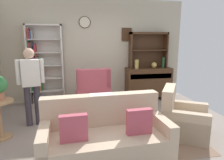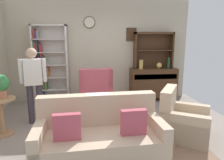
% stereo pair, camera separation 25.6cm
% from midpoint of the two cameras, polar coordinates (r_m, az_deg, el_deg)
% --- Properties ---
extents(ground_plane, '(5.40, 4.60, 0.02)m').
position_cam_midpoint_polar(ground_plane, '(3.99, 0.77, -14.29)').
color(ground_plane, gray).
extents(wall_back, '(5.00, 0.09, 2.80)m').
position_cam_midpoint_polar(wall_back, '(5.71, -1.97, 8.32)').
color(wall_back, '#BCB299').
rests_on(wall_back, ground_plane).
extents(area_rug, '(2.67, 1.73, 0.01)m').
position_cam_midpoint_polar(area_rug, '(3.74, 4.54, -15.88)').
color(area_rug, '#846651').
rests_on(area_rug, ground_plane).
extents(bookshelf, '(0.90, 0.30, 2.10)m').
position_cam_midpoint_polar(bookshelf, '(5.63, -16.51, 3.93)').
color(bookshelf, silver).
rests_on(bookshelf, ground_plane).
extents(sideboard, '(1.30, 0.45, 0.92)m').
position_cam_midpoint_polar(sideboard, '(5.88, 12.84, -0.69)').
color(sideboard, '#422816').
rests_on(sideboard, ground_plane).
extents(sideboard_hutch, '(1.10, 0.26, 1.00)m').
position_cam_midpoint_polar(sideboard_hutch, '(5.86, 12.94, 9.62)').
color(sideboard_hutch, '#422816').
rests_on(sideboard_hutch, sideboard).
extents(vase_tall, '(0.11, 0.11, 0.25)m').
position_cam_midpoint_polar(vase_tall, '(5.60, 9.58, 4.39)').
color(vase_tall, tan).
rests_on(vase_tall, sideboard).
extents(vase_round, '(0.15, 0.15, 0.17)m').
position_cam_midpoint_polar(vase_round, '(5.78, 14.49, 4.01)').
color(vase_round, tan).
rests_on(vase_round, sideboard).
extents(bottle_wine, '(0.07, 0.07, 0.30)m').
position_cam_midpoint_polar(bottle_wine, '(5.85, 16.99, 4.61)').
color(bottle_wine, '#194223').
rests_on(bottle_wine, sideboard).
extents(couch_floral, '(1.84, 0.95, 0.90)m').
position_cam_midpoint_polar(couch_floral, '(3.04, -0.91, -16.22)').
color(couch_floral, '#C6AD8E').
rests_on(couch_floral, ground_plane).
extents(armchair_floral, '(1.05, 1.04, 0.88)m').
position_cam_midpoint_polar(armchair_floral, '(3.87, 21.17, -11.07)').
color(armchair_floral, '#C6AD8E').
rests_on(armchair_floral, ground_plane).
extents(wingback_chair, '(0.81, 0.83, 1.05)m').
position_cam_midpoint_polar(wingback_chair, '(4.97, -3.21, -4.14)').
color(wingback_chair, '#B74C5B').
rests_on(wingback_chair, ground_plane).
extents(plant_stand, '(0.52, 0.52, 0.69)m').
position_cam_midpoint_polar(plant_stand, '(4.11, -27.43, -8.30)').
color(plant_stand, '#A87F56').
rests_on(plant_stand, ground_plane).
extents(potted_plant_large, '(0.31, 0.31, 0.43)m').
position_cam_midpoint_polar(potted_plant_large, '(3.99, -27.68, -1.13)').
color(potted_plant_large, '#AD6B4C').
rests_on(potted_plant_large, plant_stand).
extents(person_reading, '(0.52, 0.28, 1.56)m').
position_cam_midpoint_polar(person_reading, '(4.30, -19.86, -0.13)').
color(person_reading, '#38333D').
rests_on(person_reading, ground_plane).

